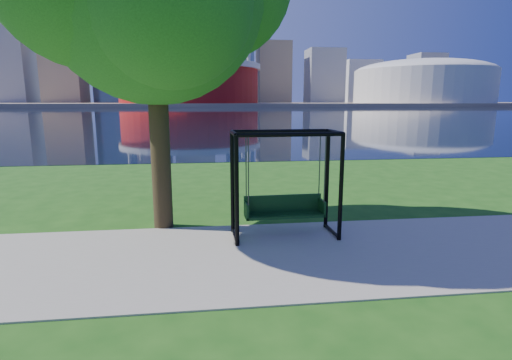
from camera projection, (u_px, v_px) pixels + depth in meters
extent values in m
plane|color=#1E5114|center=(262.00, 247.00, 8.44)|extent=(900.00, 900.00, 0.00)
cube|color=#9E937F|center=(265.00, 255.00, 7.95)|extent=(120.00, 4.00, 0.03)
cube|color=black|center=(210.00, 113.00, 107.72)|extent=(900.00, 180.00, 0.02)
cube|color=#937F60|center=(207.00, 104.00, 306.11)|extent=(900.00, 228.00, 2.00)
cylinder|color=maroon|center=(189.00, 84.00, 233.45)|extent=(80.00, 80.00, 22.00)
cylinder|color=silver|center=(189.00, 67.00, 231.61)|extent=(83.00, 83.00, 3.00)
cylinder|color=silver|center=(242.00, 78.00, 254.99)|extent=(2.00, 2.00, 32.00)
cylinder|color=silver|center=(137.00, 77.00, 246.96)|extent=(2.00, 2.00, 32.00)
cylinder|color=silver|center=(125.00, 72.00, 209.97)|extent=(2.00, 2.00, 32.00)
cylinder|color=silver|center=(249.00, 73.00, 218.00)|extent=(2.00, 2.00, 32.00)
cylinder|color=beige|center=(422.00, 87.00, 251.34)|extent=(84.00, 84.00, 20.00)
ellipsoid|color=beige|center=(423.00, 72.00, 249.59)|extent=(84.00, 84.00, 15.12)
cube|color=gray|center=(10.00, 59.00, 286.72)|extent=(28.00, 28.00, 62.00)
cube|color=#998466|center=(62.00, 39.00, 279.34)|extent=(26.00, 26.00, 88.00)
cube|color=slate|center=(113.00, 40.00, 306.66)|extent=(30.00, 24.00, 95.00)
cube|color=gray|center=(151.00, 53.00, 293.08)|extent=(24.00, 24.00, 72.00)
cube|color=silver|center=(193.00, 53.00, 325.17)|extent=(32.00, 28.00, 80.00)
cube|color=slate|center=(238.00, 64.00, 307.24)|extent=(22.00, 22.00, 58.00)
cube|color=#998466|center=(273.00, 73.00, 326.47)|extent=(26.00, 26.00, 48.00)
cube|color=gray|center=(324.00, 76.00, 322.20)|extent=(28.00, 24.00, 42.00)
cube|color=silver|center=(360.00, 82.00, 352.00)|extent=(30.00, 26.00, 36.00)
cube|color=gray|center=(425.00, 79.00, 338.24)|extent=(24.00, 24.00, 40.00)
cube|color=#998466|center=(458.00, 84.00, 358.50)|extent=(26.00, 26.00, 32.00)
cylinder|color=black|center=(237.00, 193.00, 8.25)|extent=(0.10, 0.10, 2.36)
cylinder|color=black|center=(341.00, 189.00, 8.59)|extent=(0.10, 0.10, 2.36)
cylinder|color=black|center=(232.00, 184.00, 9.14)|extent=(0.10, 0.10, 2.36)
cylinder|color=black|center=(327.00, 181.00, 9.49)|extent=(0.10, 0.10, 2.36)
cylinder|color=black|center=(291.00, 135.00, 8.19)|extent=(2.26, 0.16, 0.09)
cylinder|color=black|center=(281.00, 131.00, 9.08)|extent=(2.26, 0.16, 0.09)
cylinder|color=black|center=(234.00, 133.00, 8.46)|extent=(0.12, 0.93, 0.09)
cylinder|color=black|center=(235.00, 236.00, 8.91)|extent=(0.10, 0.93, 0.07)
cylinder|color=black|center=(336.00, 132.00, 8.81)|extent=(0.12, 0.93, 0.09)
cylinder|color=black|center=(332.00, 231.00, 9.25)|extent=(0.10, 0.93, 0.07)
cube|color=black|center=(285.00, 215.00, 9.00)|extent=(1.81, 0.52, 0.06)
cube|color=black|center=(283.00, 203.00, 9.15)|extent=(1.80, 0.11, 0.39)
cube|color=black|center=(246.00, 210.00, 8.83)|extent=(0.07, 0.46, 0.35)
cube|color=black|center=(322.00, 207.00, 9.10)|extent=(0.07, 0.46, 0.35)
cylinder|color=#35353A|center=(248.00, 172.00, 8.48)|extent=(0.03, 0.03, 1.49)
cylinder|color=#35353A|center=(325.00, 169.00, 8.74)|extent=(0.03, 0.03, 1.49)
cylinder|color=#35353A|center=(246.00, 169.00, 8.85)|extent=(0.03, 0.03, 1.49)
cylinder|color=#35353A|center=(320.00, 167.00, 9.10)|extent=(0.03, 0.03, 1.49)
cylinder|color=#2E2414|center=(160.00, 133.00, 9.36)|extent=(0.46, 0.46, 4.61)
sphere|color=#24601C|center=(169.00, 2.00, 7.78)|extent=(3.36, 3.36, 3.36)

